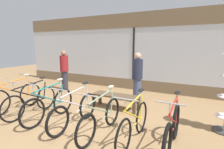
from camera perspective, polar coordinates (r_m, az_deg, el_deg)
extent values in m
plane|color=#99754C|center=(4.60, -10.09, -14.98)|extent=(24.00, 24.00, 0.00)
cube|color=#7A664C|center=(7.60, 6.89, -3.16)|extent=(12.00, 0.08, 0.45)
cube|color=silver|center=(7.42, 7.09, 6.67)|extent=(12.00, 0.04, 2.15)
cube|color=#7A664C|center=(7.48, 7.32, 17.24)|extent=(12.00, 0.08, 0.60)
cube|color=black|center=(7.40, 7.02, 6.66)|extent=(0.08, 0.02, 2.15)
torus|color=black|center=(6.13, -25.08, -5.79)|extent=(0.05, 0.74, 0.74)
cylinder|color=orange|center=(5.77, -29.55, -4.61)|extent=(0.03, 0.95, 0.51)
cylinder|color=orange|center=(6.05, -25.54, -3.68)|extent=(0.03, 0.11, 0.49)
cylinder|color=orange|center=(5.73, -29.53, -1.88)|extent=(0.03, 0.88, 0.10)
cylinder|color=orange|center=(6.00, -26.81, -6.25)|extent=(0.03, 0.46, 0.03)
cylinder|color=#B2B2B7|center=(5.97, -26.06, -0.85)|extent=(0.02, 0.02, 0.14)
ellipsoid|color=#B2A893|center=(5.95, -26.12, -0.09)|extent=(0.11, 0.22, 0.06)
torus|color=black|center=(5.64, -20.72, -7.09)|extent=(0.04, 0.68, 0.68)
torus|color=black|center=(5.05, -29.64, -9.72)|extent=(0.04, 0.68, 0.68)
cylinder|color=black|center=(5.24, -25.45, -5.96)|extent=(0.03, 0.98, 0.51)
cylinder|color=black|center=(5.55, -21.17, -4.81)|extent=(0.03, 0.11, 0.49)
cylinder|color=black|center=(5.19, -25.41, -2.96)|extent=(0.03, 0.90, 0.10)
cylinder|color=black|center=(5.49, -22.55, -7.65)|extent=(0.03, 0.47, 0.03)
cylinder|color=#B2B2B7|center=(5.46, -21.68, -1.74)|extent=(0.02, 0.02, 0.14)
ellipsoid|color=black|center=(5.44, -21.74, -0.92)|extent=(0.11, 0.22, 0.06)
cylinder|color=#B2B2B7|center=(4.92, -29.65, -2.81)|extent=(0.02, 0.02, 0.12)
cylinder|color=#ADADB2|center=(4.91, -29.71, -2.13)|extent=(0.46, 0.02, 0.02)
torus|color=black|center=(5.10, -15.70, -8.39)|extent=(0.05, 0.71, 0.71)
torus|color=black|center=(4.48, -24.51, -11.49)|extent=(0.05, 0.71, 0.71)
cylinder|color=#1E7A7F|center=(4.67, -20.33, -7.22)|extent=(0.03, 0.92, 0.51)
cylinder|color=#1E7A7F|center=(5.00, -16.13, -5.89)|extent=(0.03, 0.11, 0.49)
cylinder|color=#1E7A7F|center=(4.62, -20.25, -3.87)|extent=(0.03, 0.85, 0.10)
cylinder|color=#1E7A7F|center=(4.95, -17.47, -9.04)|extent=(0.03, 0.44, 0.03)
cylinder|color=#B2B2B7|center=(4.90, -16.63, -2.50)|extent=(0.02, 0.02, 0.14)
ellipsoid|color=#B2A893|center=(4.89, -16.67, -1.59)|extent=(0.11, 0.22, 0.06)
cylinder|color=#B2B2B7|center=(4.34, -24.46, -3.72)|extent=(0.02, 0.02, 0.12)
cylinder|color=#ADADB2|center=(4.33, -24.51, -2.95)|extent=(0.46, 0.02, 0.02)
torus|color=black|center=(4.66, -7.97, -10.12)|extent=(0.06, 0.67, 0.67)
torus|color=black|center=(3.92, -17.22, -14.44)|extent=(0.06, 0.67, 0.67)
cylinder|color=#BCBCC1|center=(4.16, -12.63, -9.23)|extent=(0.03, 0.99, 0.51)
cylinder|color=#BCBCC1|center=(4.55, -8.34, -7.42)|extent=(0.03, 0.11, 0.49)
cylinder|color=#BCBCC1|center=(4.10, -12.50, -5.48)|extent=(0.03, 0.92, 0.10)
cylinder|color=#BCBCC1|center=(4.48, -9.77, -11.00)|extent=(0.03, 0.48, 0.03)
cylinder|color=#B2B2B7|center=(4.44, -8.74, -3.73)|extent=(0.02, 0.02, 0.14)
ellipsoid|color=black|center=(4.42, -8.76, -2.72)|extent=(0.11, 0.22, 0.06)
cylinder|color=#B2B2B7|center=(3.75, -17.04, -5.60)|extent=(0.02, 0.02, 0.12)
cylinder|color=#ADADB2|center=(3.74, -17.09, -4.71)|extent=(0.46, 0.02, 0.02)
torus|color=black|center=(4.27, 0.14, -12.01)|extent=(0.05, 0.66, 0.66)
torus|color=black|center=(3.44, -8.45, -17.73)|extent=(0.05, 0.66, 0.66)
cylinder|color=gray|center=(3.71, -4.00, -11.45)|extent=(0.03, 1.00, 0.51)
cylinder|color=gray|center=(4.15, -0.12, -9.11)|extent=(0.03, 0.11, 0.49)
cylinder|color=gray|center=(3.65, -3.81, -7.27)|extent=(0.03, 0.93, 0.10)
cylinder|color=gray|center=(4.07, -1.46, -13.13)|extent=(0.03, 0.48, 0.03)
cylinder|color=#B2B2B7|center=(4.03, -0.38, -5.10)|extent=(0.02, 0.02, 0.14)
ellipsoid|color=#B2A893|center=(4.01, -0.38, -3.99)|extent=(0.11, 0.22, 0.06)
cylinder|color=#B2B2B7|center=(3.25, -8.09, -7.72)|extent=(0.02, 0.02, 0.12)
cylinder|color=#ADADB2|center=(3.23, -8.12, -6.71)|extent=(0.46, 0.02, 0.02)
torus|color=black|center=(3.99, 9.62, -13.54)|extent=(0.04, 0.68, 0.68)
torus|color=black|center=(3.17, 3.79, -19.97)|extent=(0.04, 0.68, 0.68)
cylinder|color=gold|center=(3.44, 6.94, -13.08)|extent=(0.03, 0.92, 0.51)
cylinder|color=gold|center=(3.87, 9.54, -10.49)|extent=(0.03, 0.11, 0.49)
cylinder|color=gold|center=(3.37, 7.22, -8.58)|extent=(0.03, 0.84, 0.10)
cylinder|color=gold|center=(3.80, 8.57, -14.75)|extent=(0.03, 0.44, 0.03)
cylinder|color=#B2B2B7|center=(3.74, 9.48, -6.22)|extent=(0.02, 0.02, 0.14)
ellipsoid|color=black|center=(3.72, 9.52, -5.04)|extent=(0.11, 0.22, 0.06)
cylinder|color=#B2B2B7|center=(2.97, 4.40, -9.15)|extent=(0.02, 0.02, 0.12)
cylinder|color=#ADADB2|center=(2.95, 4.41, -8.05)|extent=(0.46, 0.02, 0.02)
torus|color=black|center=(3.93, 20.16, -14.14)|extent=(0.06, 0.72, 0.72)
torus|color=black|center=(3.04, 17.51, -21.32)|extent=(0.06, 0.72, 0.72)
cylinder|color=red|center=(3.34, 19.15, -13.90)|extent=(0.03, 0.93, 0.51)
cylinder|color=red|center=(3.80, 20.29, -11.05)|extent=(0.03, 0.11, 0.49)
cylinder|color=red|center=(3.27, 19.50, -9.27)|extent=(0.03, 0.86, 0.10)
cylinder|color=red|center=(3.72, 19.69, -15.46)|extent=(0.03, 0.45, 0.03)
cylinder|color=#B2B2B7|center=(3.67, 20.49, -6.71)|extent=(0.02, 0.02, 0.14)
ellipsoid|color=black|center=(3.64, 20.57, -5.51)|extent=(0.11, 0.22, 0.06)
cylinder|color=#B2B2B7|center=(2.84, 18.36, -10.08)|extent=(0.02, 0.02, 0.12)
cylinder|color=#ADADB2|center=(2.82, 18.43, -8.93)|extent=(0.46, 0.02, 0.02)
cylinder|color=#333333|center=(4.79, 32.65, -15.21)|extent=(0.48, 0.48, 0.03)
cube|color=brown|center=(5.27, 1.19, -6.84)|extent=(1.40, 0.44, 0.05)
cube|color=brown|center=(5.50, -5.91, -8.54)|extent=(0.08, 0.08, 0.38)
cube|color=brown|center=(4.94, 7.24, -10.74)|extent=(0.08, 0.08, 0.38)
cube|color=brown|center=(5.79, -3.94, -7.57)|extent=(0.08, 0.08, 0.38)
cube|color=brown|center=(5.26, 8.62, -9.48)|extent=(0.08, 0.08, 0.38)
cylinder|color=#424C6B|center=(5.90, 8.15, -5.18)|extent=(0.36, 0.36, 0.81)
cylinder|color=#23283D|center=(5.75, 8.32, 1.80)|extent=(0.47, 0.47, 0.64)
sphere|color=tan|center=(5.71, 8.43, 6.02)|extent=(0.21, 0.21, 0.21)
cylinder|color=#2D2D38|center=(7.61, -15.14, -2.00)|extent=(0.32, 0.32, 0.82)
cylinder|color=maroon|center=(7.50, -15.38, 3.49)|extent=(0.41, 0.41, 0.65)
sphere|color=#9E7051|center=(7.47, -15.53, 6.76)|extent=(0.21, 0.21, 0.21)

